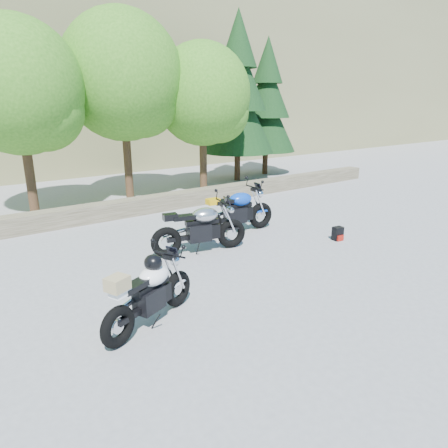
% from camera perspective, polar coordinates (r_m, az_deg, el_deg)
% --- Properties ---
extents(ground, '(90.00, 90.00, 0.00)m').
position_cam_1_polar(ground, '(8.26, 3.00, -6.85)').
color(ground, gray).
rests_on(ground, ground).
extents(stone_wall, '(22.00, 0.55, 0.50)m').
position_cam_1_polar(stone_wall, '(12.70, -12.83, 2.42)').
color(stone_wall, brown).
rests_on(stone_wall, ground).
extents(hillside, '(80.00, 30.00, 15.00)m').
position_cam_1_polar(hillside, '(34.99, -24.97, 22.22)').
color(hillside, olive).
rests_on(hillside, ground).
extents(tree_decid_left, '(3.67, 3.67, 5.62)m').
position_cam_1_polar(tree_decid_left, '(13.21, -26.82, 16.49)').
color(tree_decid_left, '#382314').
rests_on(tree_decid_left, ground).
extents(tree_decid_mid, '(4.08, 4.08, 6.24)m').
position_cam_1_polar(tree_decid_mid, '(14.57, -13.82, 19.21)').
color(tree_decid_mid, '#382314').
rests_on(tree_decid_mid, ground).
extents(tree_decid_right, '(3.54, 3.54, 5.41)m').
position_cam_1_polar(tree_decid_right, '(15.36, -2.63, 17.47)').
color(tree_decid_right, '#382314').
rests_on(tree_decid_right, ground).
extents(conifer_near, '(3.17, 3.17, 7.06)m').
position_cam_1_polar(conifer_near, '(17.85, 2.01, 17.96)').
color(conifer_near, '#382314').
rests_on(conifer_near, ground).
extents(conifer_far, '(2.82, 2.82, 6.27)m').
position_cam_1_polar(conifer_far, '(19.72, 6.13, 16.58)').
color(conifer_far, '#382314').
rests_on(conifer_far, ground).
extents(silver_bike, '(2.28, 0.83, 1.16)m').
position_cam_1_polar(silver_bike, '(9.15, -3.39, -0.71)').
color(silver_bike, black).
rests_on(silver_bike, ground).
extents(white_bike, '(1.91, 0.97, 1.12)m').
position_cam_1_polar(white_bike, '(6.29, -10.64, -9.54)').
color(white_bike, black).
rests_on(white_bike, ground).
extents(blue_bike, '(2.37, 0.75, 1.19)m').
position_cam_1_polar(blue_bike, '(10.52, 1.80, 1.73)').
color(blue_bike, black).
rests_on(blue_bike, ground).
extents(backpack, '(0.27, 0.24, 0.34)m').
position_cam_1_polar(backpack, '(10.47, 15.94, -1.35)').
color(backpack, black).
rests_on(backpack, ground).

